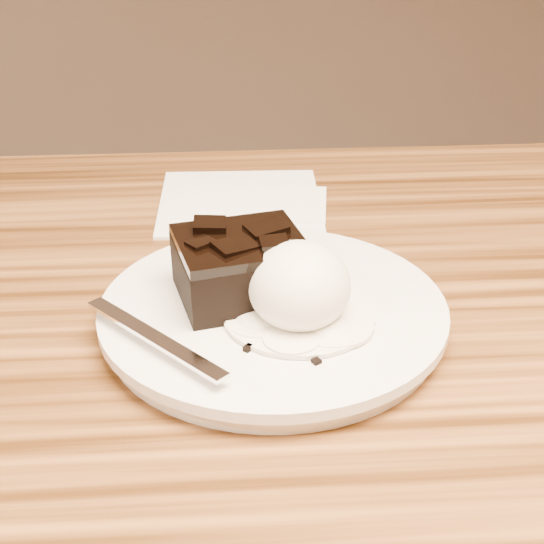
{
  "coord_description": "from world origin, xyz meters",
  "views": [
    {
      "loc": [
        -0.06,
        -0.44,
        1.06
      ],
      "look_at": [
        -0.02,
        0.05,
        0.79
      ],
      "focal_mm": 53.53,
      "sensor_mm": 36.0,
      "label": 1
    }
  ],
  "objects": [
    {
      "name": "crumb_c",
      "position": [
        -0.04,
        -0.02,
        0.77
      ],
      "size": [
        0.01,
        0.01,
        0.0
      ],
      "primitive_type": "cube",
      "rotation": [
        0.0,
        0.0,
        0.89
      ],
      "color": "black",
      "rests_on": "plate"
    },
    {
      "name": "melt_puddle",
      "position": [
        -0.01,
        0.02,
        0.77
      ],
      "size": [
        0.1,
        0.1,
        0.0
      ],
      "primitive_type": "cylinder",
      "color": "silver",
      "rests_on": "plate"
    },
    {
      "name": "crumb_a",
      "position": [
        -0.06,
        0.01,
        0.77
      ],
      "size": [
        0.01,
        0.01,
        0.0
      ],
      "primitive_type": "cube",
      "rotation": [
        0.0,
        0.0,
        0.26
      ],
      "color": "black",
      "rests_on": "plate"
    },
    {
      "name": "crumb_b",
      "position": [
        -0.0,
        -0.03,
        0.77
      ],
      "size": [
        0.01,
        0.01,
        0.0
      ],
      "primitive_type": "cube",
      "rotation": [
        0.0,
        0.0,
        0.53
      ],
      "color": "black",
      "rests_on": "plate"
    },
    {
      "name": "napkin",
      "position": [
        -0.04,
        0.26,
        0.75
      ],
      "size": [
        0.15,
        0.15,
        0.01
      ],
      "primitive_type": "cube",
      "rotation": [
        0.0,
        0.0,
        -0.03
      ],
      "color": "white",
      "rests_on": "dining_table"
    },
    {
      "name": "ice_cream_scoop",
      "position": [
        -0.01,
        0.02,
        0.79
      ],
      "size": [
        0.07,
        0.07,
        0.06
      ],
      "primitive_type": "ellipsoid",
      "color": "white",
      "rests_on": "plate"
    },
    {
      "name": "spoon",
      "position": [
        -0.05,
        0.05,
        0.78
      ],
      "size": [
        0.15,
        0.16,
        0.01
      ],
      "primitive_type": null,
      "rotation": [
        0.0,
        0.0,
        0.74
      ],
      "color": "silver",
      "rests_on": "plate"
    },
    {
      "name": "crumb_d",
      "position": [
        0.01,
        0.03,
        0.77
      ],
      "size": [
        0.01,
        0.01,
        0.0
      ],
      "primitive_type": "cube",
      "rotation": [
        0.0,
        0.0,
        0.91
      ],
      "color": "black",
      "rests_on": "plate"
    },
    {
      "name": "brownie",
      "position": [
        -0.05,
        0.05,
        0.79
      ],
      "size": [
        0.1,
        0.09,
        0.04
      ],
      "primitive_type": "cube",
      "rotation": [
        0.0,
        0.0,
        0.22
      ],
      "color": "black",
      "rests_on": "plate"
    },
    {
      "name": "plate",
      "position": [
        -0.02,
        0.04,
        0.76
      ],
      "size": [
        0.24,
        0.24,
        0.02
      ],
      "primitive_type": "cylinder",
      "color": "silver",
      "rests_on": "dining_table"
    }
  ]
}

